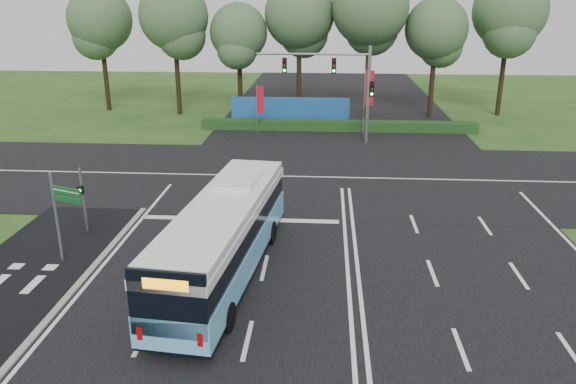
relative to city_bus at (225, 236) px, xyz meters
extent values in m
plane|color=#264918|center=(4.72, 0.70, -1.67)|extent=(120.00, 120.00, 0.00)
cube|color=black|center=(4.72, 0.70, -1.65)|extent=(20.00, 120.00, 0.04)
cube|color=black|center=(4.72, 12.70, -1.65)|extent=(120.00, 14.00, 0.05)
cube|color=black|center=(-7.78, -2.30, -1.64)|extent=(5.00, 18.00, 0.06)
cube|color=gray|center=(-5.38, -2.30, -1.61)|extent=(0.25, 18.00, 0.12)
cube|color=#62B3E3|center=(0.00, 0.01, -0.64)|extent=(3.62, 11.75, 1.06)
cube|color=black|center=(0.00, 0.01, -1.12)|extent=(3.59, 11.69, 0.29)
cube|color=black|center=(0.00, 0.01, 0.32)|extent=(3.51, 11.57, 0.92)
cube|color=white|center=(0.00, 0.01, 0.90)|extent=(3.62, 11.75, 0.34)
cube|color=white|center=(0.00, 0.01, 1.24)|extent=(3.52, 11.29, 0.34)
cube|color=white|center=(0.26, 2.41, 1.53)|extent=(1.84, 3.04, 0.24)
cube|color=black|center=(-0.61, -5.67, 0.37)|extent=(2.34, 0.37, 2.12)
cube|color=orange|center=(-0.61, -5.71, 1.05)|extent=(1.35, 0.20, 0.34)
cylinder|color=black|center=(-0.77, 3.39, -1.17)|extent=(0.37, 1.02, 1.00)
cylinder|color=black|center=(1.47, 3.15, -1.17)|extent=(0.37, 1.02, 1.00)
cylinder|color=black|center=(-1.50, -3.51, -1.17)|extent=(0.37, 1.02, 1.00)
cylinder|color=black|center=(0.73, -3.75, -1.17)|extent=(0.37, 1.02, 1.00)
cylinder|color=gray|center=(-7.11, 3.82, -0.14)|extent=(0.12, 0.12, 3.07)
cube|color=black|center=(-7.11, 3.64, 0.44)|extent=(0.25, 0.16, 0.35)
sphere|color=#19F233|center=(-7.11, 3.54, 0.44)|extent=(0.12, 0.12, 0.12)
cylinder|color=gray|center=(-6.89, 0.78, 0.24)|extent=(0.11, 0.11, 3.83)
cube|color=#0D4D1F|center=(-6.22, 0.52, 1.49)|extent=(1.36, 0.58, 0.29)
cube|color=#0D4D1F|center=(-6.22, 0.52, 1.15)|extent=(1.36, 0.58, 0.21)
cube|color=white|center=(-6.22, 0.49, 1.49)|extent=(1.25, 0.50, 0.04)
cylinder|color=gray|center=(-1.58, 23.43, 0.27)|extent=(0.06, 0.06, 3.88)
cube|color=red|center=(-1.30, 23.39, 1.09)|extent=(0.52, 0.11, 2.07)
cylinder|color=gray|center=(6.66, 24.09, 0.85)|extent=(0.08, 0.08, 5.04)
cube|color=red|center=(7.03, 24.14, 1.91)|extent=(0.67, 0.13, 2.69)
cylinder|color=gray|center=(6.72, 21.20, 1.83)|extent=(0.24, 0.24, 7.00)
cylinder|color=gray|center=(2.72, 21.20, 4.73)|extent=(8.00, 0.16, 0.16)
cube|color=black|center=(4.22, 21.20, 3.93)|extent=(0.32, 0.28, 1.05)
cube|color=black|center=(0.72, 21.20, 3.93)|extent=(0.32, 0.28, 1.05)
cube|color=black|center=(6.97, 21.20, 2.33)|extent=(0.32, 0.28, 1.05)
cube|color=#163714|center=(4.72, 25.20, -1.27)|extent=(22.00, 1.20, 0.80)
cube|color=#1C549A|center=(0.72, 27.70, -0.57)|extent=(10.00, 0.30, 2.20)
cylinder|color=black|center=(-16.86, 32.43, 2.26)|extent=(0.44, 0.44, 7.85)
sphere|color=#385D36|center=(-16.86, 32.43, 6.60)|extent=(5.79, 5.79, 5.79)
cylinder|color=black|center=(-9.67, 31.03, 2.42)|extent=(0.44, 0.44, 8.19)
sphere|color=#385D36|center=(-9.67, 31.03, 6.95)|extent=(6.03, 6.03, 6.03)
cylinder|color=black|center=(-4.07, 31.38, 1.77)|extent=(0.44, 0.44, 6.89)
sphere|color=#385D36|center=(-4.07, 31.38, 5.58)|extent=(5.08, 5.08, 5.08)
cylinder|color=black|center=(1.22, 32.04, 2.49)|extent=(0.44, 0.44, 8.31)
sphere|color=#385D36|center=(1.22, 32.04, 7.08)|extent=(6.13, 6.13, 6.13)
cylinder|color=black|center=(7.29, 30.82, 2.77)|extent=(0.44, 0.44, 8.88)
sphere|color=#385D36|center=(7.29, 30.82, 7.68)|extent=(6.54, 6.54, 6.54)
cylinder|color=black|center=(12.95, 31.04, 1.95)|extent=(0.44, 0.44, 7.25)
sphere|color=#385D36|center=(12.95, 31.04, 5.96)|extent=(5.34, 5.34, 5.34)
cylinder|color=black|center=(19.32, 32.46, 2.62)|extent=(0.44, 0.44, 8.59)
sphere|color=#385D36|center=(19.32, 32.46, 7.37)|extent=(6.33, 6.33, 6.33)
camera|label=1|loc=(3.72, -19.27, 8.60)|focal=35.00mm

